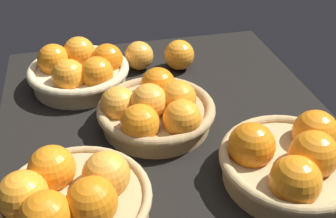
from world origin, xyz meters
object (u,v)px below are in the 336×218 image
(basket_near_left, at_px, (292,161))
(loose_orange_front_gap, at_px, (179,55))
(basket_far_left, at_px, (72,201))
(loose_orange_back_gap, at_px, (139,56))
(basket_far_right, at_px, (80,70))
(basket_center, at_px, (155,110))

(basket_near_left, xyz_separation_m, loose_orange_front_gap, (0.44, 0.09, -0.00))
(basket_far_left, distance_m, loose_orange_back_gap, 0.52)
(basket_near_left, xyz_separation_m, basket_far_right, (0.41, 0.34, -0.00))
(basket_far_right, distance_m, loose_orange_front_gap, 0.26)
(basket_far_left, height_order, loose_orange_back_gap, basket_far_left)
(loose_orange_front_gap, bearing_deg, basket_center, 154.58)
(basket_center, distance_m, basket_far_right, 0.25)
(basket_center, relative_size, basket_far_right, 1.02)
(basket_far_right, relative_size, loose_orange_back_gap, 3.27)
(basket_center, distance_m, basket_far_left, 0.29)
(basket_far_right, bearing_deg, loose_orange_back_gap, -70.77)
(basket_far_left, relative_size, loose_orange_front_gap, 3.06)
(basket_near_left, distance_m, loose_orange_back_gap, 0.50)
(basket_near_left, height_order, loose_orange_front_gap, basket_near_left)
(basket_near_left, bearing_deg, basket_far_left, 92.11)
(basket_center, distance_m, loose_orange_back_gap, 0.26)
(loose_orange_front_gap, xyz_separation_m, loose_orange_back_gap, (0.02, 0.10, -0.00))
(basket_near_left, relative_size, loose_orange_back_gap, 3.42)
(basket_far_right, bearing_deg, basket_near_left, -140.50)
(basket_center, height_order, basket_far_left, basket_far_left)
(basket_far_left, bearing_deg, basket_center, -38.26)
(loose_orange_front_gap, bearing_deg, basket_far_right, 96.65)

